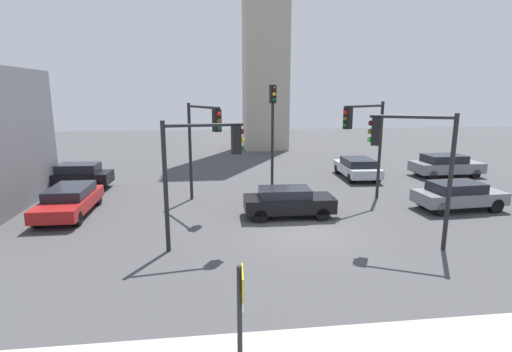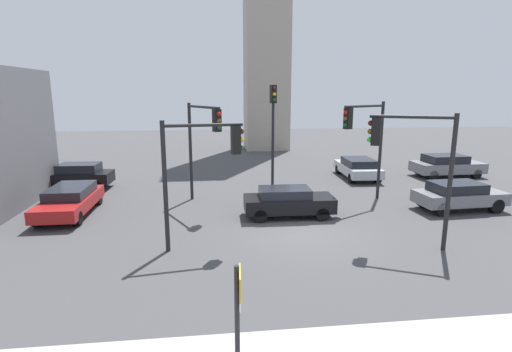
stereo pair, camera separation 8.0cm
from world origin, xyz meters
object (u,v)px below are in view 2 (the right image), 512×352
Objects in this scene: traffic_light_3 at (203,158)px; traffic_light_4 at (203,133)px; direction_sign at (238,309)px; car_1 at (77,176)px; car_4 at (459,195)px; traffic_light_0 at (365,132)px; traffic_light_1 at (273,119)px; car_3 at (358,168)px; car_2 at (447,165)px; traffic_light_2 at (412,152)px; car_0 at (70,200)px; car_5 at (288,202)px.

traffic_light_3 is 0.92× the size of traffic_light_4.
car_1 is (-8.21, 16.89, -0.76)m from direction_sign.
traffic_light_0 is at bearing 152.49° from car_4.
traffic_light_1 is 7.46m from car_3.
car_1 is at bearing 118.86° from traffic_light_3.
car_3 is (-6.12, 0.21, -0.06)m from car_2.
traffic_light_2 is 14.92m from car_0.
traffic_light_2 is (-0.60, -5.79, -0.13)m from traffic_light_0.
car_1 reaches higher than car_4.
traffic_light_3 is 12.67m from car_1.
car_1 is 13.07m from car_5.
traffic_light_0 reaches higher than car_2.
car_3 is at bearing -139.92° from traffic_light_0.
car_1 is 0.89× the size of car_2.
traffic_light_3 is 12.80m from car_4.
car_0 is 1.04× the size of car_2.
traffic_light_3 is 8.27m from car_0.
traffic_light_1 is at bearing -42.16° from traffic_light_2.
traffic_light_2 is at bearing 147.26° from car_1.
traffic_light_3 is at bearing -25.37° from traffic_light_4.
car_2 is 14.38m from car_5.
car_2 is (8.09, 5.47, -2.88)m from traffic_light_0.
traffic_light_3 is at bearing 20.88° from traffic_light_2.
direction_sign is 12.60m from traffic_light_4.
traffic_light_1 is 1.41× the size of car_4.
traffic_light_0 is 1.21× the size of car_4.
traffic_light_1 is 10.21m from car_4.
car_2 is (15.35, 17.58, -0.78)m from direction_sign.
direction_sign is 0.47× the size of traffic_light_2.
car_5 is (-0.10, -5.02, -3.39)m from traffic_light_1.
car_1 is (-7.44, 4.49, -2.87)m from traffic_light_4.
direction_sign is 7.26m from traffic_light_3.
car_1 is at bearing 119.82° from direction_sign.
traffic_light_2 is (6.66, 6.32, 1.97)m from direction_sign.
traffic_light_0 reaches higher than direction_sign.
traffic_light_2 is 1.04× the size of car_0.
car_4 is (-3.97, -7.31, -0.03)m from car_2.
traffic_light_1 is (3.12, 15.21, 2.56)m from direction_sign.
car_3 is at bearing -174.38° from car_1.
traffic_light_1 reaches higher than car_1.
car_2 reaches higher than car_5.
traffic_light_0 is at bearing 163.46° from car_3.
traffic_light_2 is at bearing -143.55° from car_4.
car_3 is at bearing 92.39° from traffic_light_4.
traffic_light_4 is (-8.03, 0.29, 0.00)m from traffic_light_0.
traffic_light_2 reaches higher than car_3.
direction_sign is at bearing 155.17° from car_3.
car_4 is at bearing -119.62° from car_2.
traffic_light_1 is 1.34× the size of car_3.
car_0 is (-6.18, -0.66, -2.96)m from traffic_light_4.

